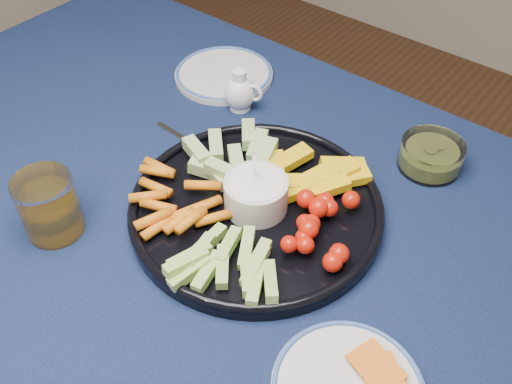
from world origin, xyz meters
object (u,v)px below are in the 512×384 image
Objects in this scene: creamer_pitcher at (240,93)px; side_plate_extra at (224,74)px; crudite_platter at (255,203)px; juice_tumbler at (50,209)px; pickle_bowl at (431,156)px; dining_table at (227,291)px.

creamer_pitcher is 0.11m from side_plate_extra.
crudite_platter is 0.31m from juice_tumbler.
pickle_bowl is at bearing 59.01° from crudite_platter.
dining_table is 8.30× the size of side_plate_extra.
dining_table is at bearing 27.18° from juice_tumbler.
crudite_platter is at bearing -120.99° from pickle_bowl.
crudite_platter is (-0.02, 0.10, 0.11)m from dining_table.
dining_table is at bearing -48.79° from side_plate_extra.
side_plate_extra is at bearing 131.21° from dining_table.
crudite_platter is 0.28m from creamer_pitcher.
creamer_pitcher is (-0.20, 0.20, 0.01)m from crudite_platter.
pickle_bowl is at bearing 68.76° from dining_table.
pickle_bowl is 0.45m from side_plate_extra.
crudite_platter reaches higher than side_plate_extra.
juice_tumbler is (-0.22, -0.22, 0.02)m from crudite_platter.
juice_tumbler is 0.48m from side_plate_extra.
creamer_pitcher is 0.37m from pickle_bowl.
pickle_bowl reaches higher than dining_table.
creamer_pitcher is at bearing -168.47° from pickle_bowl.
pickle_bowl is at bearing 1.78° from side_plate_extra.
crudite_platter reaches higher than pickle_bowl.
juice_tumbler reaches higher than dining_table.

